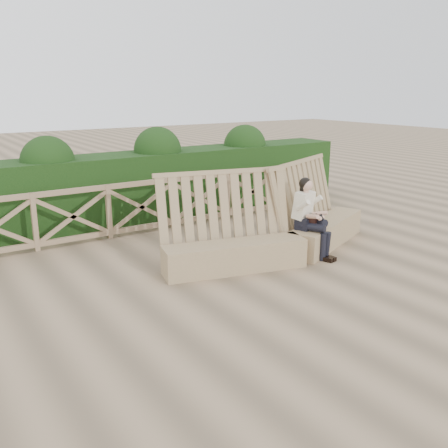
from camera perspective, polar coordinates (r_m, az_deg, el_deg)
ground at (r=7.71m, az=1.74°, el=-7.10°), size 60.00×60.00×0.00m
bench at (r=9.01m, az=6.54°, el=-1.10°), size 4.69×1.64×1.62m
woman at (r=8.98m, az=9.73°, el=1.12°), size 0.50×0.87×1.42m
guardrail at (r=10.46m, az=-9.40°, el=1.93°), size 10.10×0.09×1.10m
hedge at (r=11.50m, az=-11.94°, el=4.03°), size 12.00×1.20×1.50m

